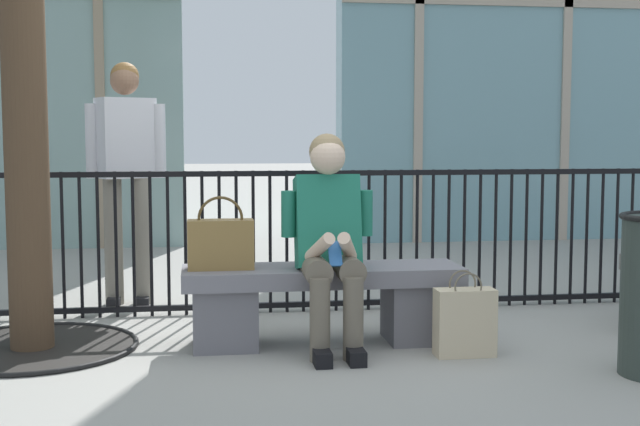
{
  "coord_description": "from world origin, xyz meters",
  "views": [
    {
      "loc": [
        -0.7,
        -4.77,
        1.21
      ],
      "look_at": [
        0.0,
        0.1,
        0.75
      ],
      "focal_mm": 47.68,
      "sensor_mm": 36.0,
      "label": 1
    }
  ],
  "objects_px": {
    "stone_bench": "(322,297)",
    "handbag_on_bench": "(221,243)",
    "seated_person_with_phone": "(330,235)",
    "bystander_at_railing": "(126,164)",
    "shopping_bag": "(465,321)"
  },
  "relations": [
    {
      "from": "handbag_on_bench",
      "to": "shopping_bag",
      "type": "xyz_separation_m",
      "value": [
        1.31,
        -0.37,
        -0.41
      ]
    },
    {
      "from": "seated_person_with_phone",
      "to": "bystander_at_railing",
      "type": "bearing_deg",
      "value": 129.72
    },
    {
      "from": "stone_bench",
      "to": "handbag_on_bench",
      "type": "relative_size",
      "value": 3.88
    },
    {
      "from": "shopping_bag",
      "to": "seated_person_with_phone",
      "type": "bearing_deg",
      "value": 160.55
    },
    {
      "from": "seated_person_with_phone",
      "to": "shopping_bag",
      "type": "bearing_deg",
      "value": -19.45
    },
    {
      "from": "seated_person_with_phone",
      "to": "bystander_at_railing",
      "type": "relative_size",
      "value": 0.71
    },
    {
      "from": "handbag_on_bench",
      "to": "stone_bench",
      "type": "bearing_deg",
      "value": 0.99
    },
    {
      "from": "stone_bench",
      "to": "seated_person_with_phone",
      "type": "relative_size",
      "value": 1.32
    },
    {
      "from": "seated_person_with_phone",
      "to": "bystander_at_railing",
      "type": "distance_m",
      "value": 1.95
    },
    {
      "from": "handbag_on_bench",
      "to": "shopping_bag",
      "type": "relative_size",
      "value": 0.88
    },
    {
      "from": "shopping_bag",
      "to": "bystander_at_railing",
      "type": "distance_m",
      "value": 2.71
    },
    {
      "from": "bystander_at_railing",
      "to": "seated_person_with_phone",
      "type": "bearing_deg",
      "value": -50.28
    },
    {
      "from": "bystander_at_railing",
      "to": "stone_bench",
      "type": "bearing_deg",
      "value": -48.18
    },
    {
      "from": "stone_bench",
      "to": "shopping_bag",
      "type": "bearing_deg",
      "value": -27.44
    },
    {
      "from": "stone_bench",
      "to": "handbag_on_bench",
      "type": "bearing_deg",
      "value": -179.01
    }
  ]
}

